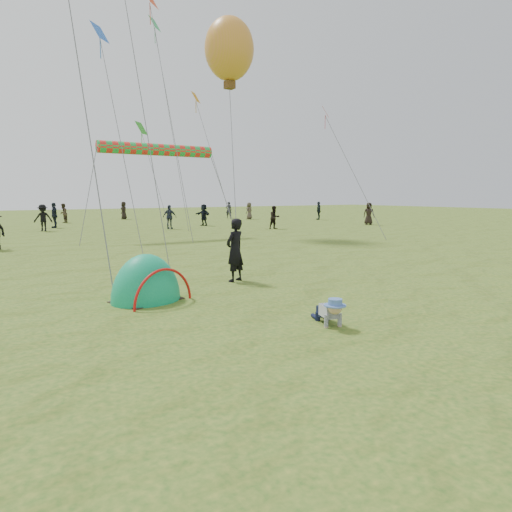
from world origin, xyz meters
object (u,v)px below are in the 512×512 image
standing_adult (235,250)px  popup_tent (147,300)px  crawling_toddler (330,310)px  balloon_kite (229,53)px

standing_adult → popup_tent: bearing=-5.2°
standing_adult → crawling_toddler: bearing=58.9°
crawling_toddler → balloon_kite: size_ratio=0.18×
standing_adult → balloon_kite: size_ratio=0.43×
crawling_toddler → balloon_kite: bearing=83.1°
crawling_toddler → standing_adult: size_ratio=0.42×
crawling_toddler → standing_adult: bearing=99.1°
standing_adult → balloon_kite: balloon_kite is taller
balloon_kite → crawling_toddler: bearing=-114.5°
popup_tent → crawling_toddler: bearing=-78.4°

